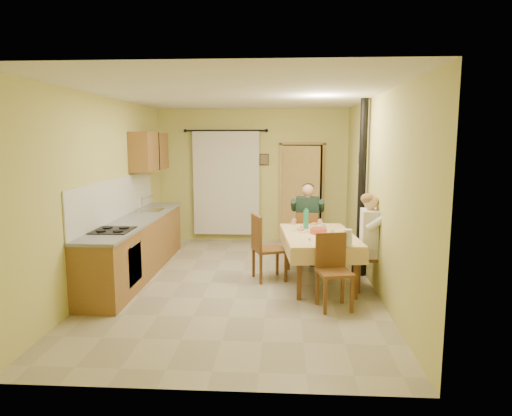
# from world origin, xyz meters

# --- Properties ---
(floor) EXTENTS (4.00, 6.00, 0.01)m
(floor) POSITION_xyz_m (0.00, 0.00, 0.00)
(floor) COLOR tan
(floor) RESTS_ON ground
(room_shell) EXTENTS (4.04, 6.04, 2.82)m
(room_shell) POSITION_xyz_m (0.00, 0.00, 1.82)
(room_shell) COLOR #D2CC6B
(room_shell) RESTS_ON ground
(kitchen_run) EXTENTS (0.64, 3.64, 1.56)m
(kitchen_run) POSITION_xyz_m (-1.71, 0.40, 0.48)
(kitchen_run) COLOR brown
(kitchen_run) RESTS_ON ground
(upper_cabinets) EXTENTS (0.35, 1.40, 0.70)m
(upper_cabinets) POSITION_xyz_m (-1.82, 1.70, 1.95)
(upper_cabinets) COLOR brown
(upper_cabinets) RESTS_ON room_shell
(curtain) EXTENTS (1.70, 0.07, 2.22)m
(curtain) POSITION_xyz_m (-0.55, 2.90, 1.26)
(curtain) COLOR black
(curtain) RESTS_ON ground
(doorway) EXTENTS (0.96, 0.35, 2.15)m
(doorway) POSITION_xyz_m (1.04, 2.90, 1.05)
(doorway) COLOR black
(doorway) RESTS_ON ground
(dining_table) EXTENTS (1.20, 1.83, 0.76)m
(dining_table) POSITION_xyz_m (1.20, 0.11, 0.38)
(dining_table) COLOR #E0BB79
(dining_table) RESTS_ON ground
(tableware) EXTENTS (0.84, 1.61, 0.33)m
(tableware) POSITION_xyz_m (1.24, 0.01, 0.81)
(tableware) COLOR white
(tableware) RESTS_ON dining_table
(chair_far) EXTENTS (0.41, 0.41, 0.93)m
(chair_far) POSITION_xyz_m (1.08, 1.19, 0.29)
(chair_far) COLOR brown
(chair_far) RESTS_ON ground
(chair_near) EXTENTS (0.49, 0.49, 0.97)m
(chair_near) POSITION_xyz_m (1.32, -0.95, 0.29)
(chair_near) COLOR brown
(chair_near) RESTS_ON ground
(chair_right) EXTENTS (0.42, 0.42, 0.96)m
(chair_right) POSITION_xyz_m (1.94, -0.18, 0.29)
(chair_right) COLOR brown
(chair_right) RESTS_ON ground
(chair_left) EXTENTS (0.59, 0.59, 1.02)m
(chair_left) POSITION_xyz_m (0.43, 0.23, 0.29)
(chair_left) COLOR brown
(chair_left) RESTS_ON ground
(man_far) EXTENTS (0.60, 0.49, 1.39)m
(man_far) POSITION_xyz_m (1.08, 1.20, 0.88)
(man_far) COLOR #192D23
(man_far) RESTS_ON chair_far
(man_right) EXTENTS (0.47, 0.59, 1.39)m
(man_right) POSITION_xyz_m (1.92, -0.18, 0.88)
(man_right) COLOR silver
(man_right) RESTS_ON chair_right
(stove_flue) EXTENTS (0.24, 0.24, 2.80)m
(stove_flue) POSITION_xyz_m (1.90, 0.60, 1.02)
(stove_flue) COLOR black
(stove_flue) RESTS_ON ground
(picture_back) EXTENTS (0.19, 0.03, 0.23)m
(picture_back) POSITION_xyz_m (0.25, 2.97, 1.75)
(picture_back) COLOR black
(picture_back) RESTS_ON room_shell
(picture_right) EXTENTS (0.03, 0.31, 0.21)m
(picture_right) POSITION_xyz_m (1.97, 1.20, 1.85)
(picture_right) COLOR brown
(picture_right) RESTS_ON room_shell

